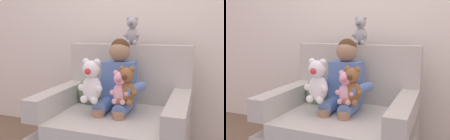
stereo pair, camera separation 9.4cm
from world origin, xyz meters
The scene contains 8 objects.
back_wall centered at (0.00, 0.67, 1.30)m, with size 6.00×0.10×2.60m, color silver.
armchair centered at (0.00, 0.05, 0.30)m, with size 1.11×0.88×0.95m.
seated_child centered at (-0.01, 0.07, 0.64)m, with size 0.45×0.39×0.82m.
plush_brown centered at (0.11, -0.07, 0.67)m, with size 0.17×0.14×0.28m.
plush_pink centered at (0.06, -0.09, 0.65)m, with size 0.15×0.12×0.25m.
plush_white centered at (-0.15, -0.12, 0.69)m, with size 0.20×0.16×0.33m.
plush_grey_on_backrest centered at (0.03, 0.36, 1.06)m, with size 0.15×0.12×0.25m.
throw_pillow centered at (-0.29, 0.16, 0.53)m, with size 0.26×0.12×0.26m, color slate.
Camera 1 is at (0.63, -1.83, 1.08)m, focal length 40.83 mm.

